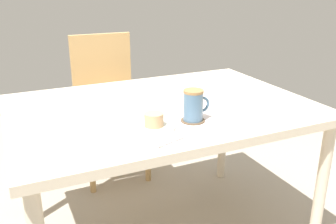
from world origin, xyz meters
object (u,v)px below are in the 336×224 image
object	(u,v)px
coffee_mug	(194,105)
pastry	(154,120)
dining_table	(162,119)
pastry_plate	(154,127)
wooden_chair	(108,98)

from	to	relation	value
coffee_mug	pastry	bearing A→B (deg)	-176.32
pastry	coffee_mug	xyz separation A→B (m)	(0.17, 0.01, 0.03)
dining_table	pastry_plate	world-z (taller)	pastry_plate
pastry	coffee_mug	world-z (taller)	coffee_mug
dining_table	pastry_plate	bearing A→B (deg)	-119.57
wooden_chair	pastry	distance (m)	1.09
wooden_chair	pastry_plate	size ratio (longest dim) A/B	5.76
dining_table	wooden_chair	bearing A→B (deg)	91.78
pastry_plate	pastry	distance (m)	0.03
wooden_chair	pastry_plate	bearing A→B (deg)	85.87
wooden_chair	coffee_mug	bearing A→B (deg)	95.08
coffee_mug	pastry_plate	bearing A→B (deg)	-176.32
wooden_chair	coffee_mug	distance (m)	1.08
pastry_plate	coffee_mug	distance (m)	0.18
pastry	pastry_plate	bearing A→B (deg)	0.00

